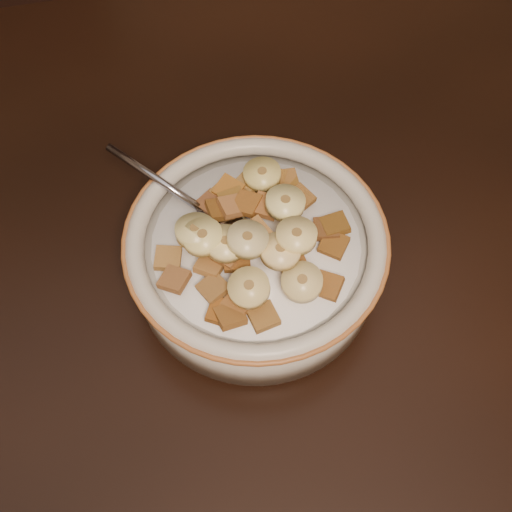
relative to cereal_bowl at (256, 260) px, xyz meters
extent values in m
cylinder|color=#BAB6A5|center=(0.00, 0.00, 0.00)|extent=(0.20, 0.20, 0.05)
cylinder|color=white|center=(0.00, 0.00, 0.02)|extent=(0.17, 0.17, 0.00)
ellipsoid|color=#8E91A4|center=(-0.02, 0.02, 0.03)|extent=(0.06, 0.06, 0.01)
cube|color=brown|center=(0.06, 0.00, 0.03)|extent=(0.02, 0.02, 0.01)
cube|color=brown|center=(0.06, -0.01, 0.03)|extent=(0.03, 0.03, 0.01)
cube|color=brown|center=(-0.01, 0.04, 0.04)|extent=(0.02, 0.02, 0.01)
cube|color=olive|center=(-0.01, -0.07, 0.03)|extent=(0.02, 0.02, 0.01)
cube|color=brown|center=(-0.02, 0.05, 0.03)|extent=(0.03, 0.03, 0.01)
cube|color=brown|center=(0.02, -0.03, 0.04)|extent=(0.02, 0.02, 0.01)
cube|color=brown|center=(-0.03, 0.04, 0.03)|extent=(0.03, 0.03, 0.01)
cube|color=brown|center=(0.03, 0.04, 0.03)|extent=(0.02, 0.02, 0.01)
cube|color=#9C6432|center=(-0.04, -0.02, 0.04)|extent=(0.03, 0.03, 0.01)
cube|color=#974E18|center=(0.00, 0.03, 0.04)|extent=(0.03, 0.03, 0.01)
cube|color=brown|center=(-0.02, 0.03, 0.04)|extent=(0.02, 0.02, 0.01)
cube|color=#915B2A|center=(-0.02, -0.02, 0.04)|extent=(0.03, 0.03, 0.01)
cube|color=olive|center=(0.00, -0.01, 0.05)|extent=(0.03, 0.03, 0.01)
cube|color=brown|center=(0.05, -0.05, 0.03)|extent=(0.03, 0.03, 0.01)
cube|color=brown|center=(0.01, 0.02, 0.04)|extent=(0.03, 0.03, 0.01)
cube|color=olive|center=(0.02, 0.05, 0.03)|extent=(0.03, 0.03, 0.01)
cube|color=brown|center=(0.03, 0.05, 0.03)|extent=(0.02, 0.02, 0.01)
cube|color=#975C31|center=(-0.07, -0.03, 0.03)|extent=(0.03, 0.03, 0.01)
cube|color=brown|center=(0.00, 0.05, 0.03)|extent=(0.03, 0.03, 0.01)
cube|color=#955325|center=(-0.03, -0.06, 0.03)|extent=(0.03, 0.03, 0.01)
cube|color=olive|center=(0.00, 0.05, 0.03)|extent=(0.03, 0.03, 0.01)
cube|color=brown|center=(0.06, 0.00, 0.03)|extent=(0.02, 0.02, 0.01)
cube|color=brown|center=(-0.01, 0.05, 0.04)|extent=(0.03, 0.03, 0.01)
cube|color=brown|center=(-0.04, -0.06, 0.03)|extent=(0.03, 0.03, 0.01)
cube|color=#93602D|center=(0.04, 0.03, 0.04)|extent=(0.03, 0.03, 0.01)
cube|color=brown|center=(-0.04, -0.04, 0.03)|extent=(0.03, 0.03, 0.01)
cube|color=olive|center=(-0.07, 0.00, 0.03)|extent=(0.02, 0.02, 0.01)
cube|color=brown|center=(-0.03, -0.01, 0.04)|extent=(0.03, 0.03, 0.01)
cube|color=brown|center=(-0.03, -0.06, 0.03)|extent=(0.03, 0.02, 0.01)
cube|color=brown|center=(-0.02, -0.02, 0.04)|extent=(0.02, 0.02, 0.01)
cube|color=#8F5D33|center=(-0.01, 0.03, 0.04)|extent=(0.02, 0.02, 0.01)
cylinder|color=beige|center=(0.01, -0.03, 0.05)|extent=(0.04, 0.04, 0.01)
cylinder|color=#C9BE71|center=(-0.01, -0.05, 0.05)|extent=(0.04, 0.04, 0.01)
cylinder|color=#E7C97E|center=(0.03, -0.02, 0.06)|extent=(0.04, 0.04, 0.01)
cylinder|color=#E4D67E|center=(0.03, -0.05, 0.04)|extent=(0.04, 0.04, 0.01)
cylinder|color=beige|center=(-0.01, -0.02, 0.06)|extent=(0.04, 0.04, 0.02)
cylinder|color=#E9DF82|center=(-0.05, 0.00, 0.05)|extent=(0.04, 0.04, 0.02)
cylinder|color=#EEDE8C|center=(-0.03, -0.01, 0.05)|extent=(0.04, 0.04, 0.01)
cylinder|color=#EADE91|center=(0.03, 0.02, 0.05)|extent=(0.04, 0.04, 0.01)
cylinder|color=beige|center=(-0.04, 0.00, 0.05)|extent=(0.04, 0.04, 0.01)
cylinder|color=#D2C86E|center=(0.01, 0.05, 0.04)|extent=(0.03, 0.03, 0.01)
camera|label=1|loc=(-0.05, -0.26, 0.46)|focal=45.00mm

